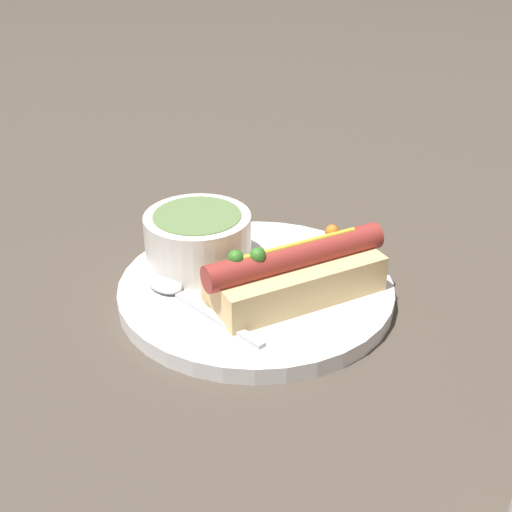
{
  "coord_description": "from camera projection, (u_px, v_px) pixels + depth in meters",
  "views": [
    {
      "loc": [
        -0.41,
        -0.41,
        0.37
      ],
      "look_at": [
        0.0,
        0.0,
        0.05
      ],
      "focal_mm": 50.0,
      "sensor_mm": 36.0,
      "label": 1
    }
  ],
  "objects": [
    {
      "name": "dinner_plate",
      "position": [
        256.0,
        290.0,
        0.69
      ],
      "size": [
        0.26,
        0.26,
        0.02
      ],
      "color": "white",
      "rests_on": "ground_plane"
    },
    {
      "name": "spoon",
      "position": [
        179.0,
        293.0,
        0.66
      ],
      "size": [
        0.03,
        0.15,
        0.01
      ],
      "rotation": [
        0.0,
        0.0,
        1.56
      ],
      "color": "#B7B7BC",
      "rests_on": "dinner_plate"
    },
    {
      "name": "soup_bowl",
      "position": [
        198.0,
        237.0,
        0.7
      ],
      "size": [
        0.11,
        0.11,
        0.05
      ],
      "color": "silver",
      "rests_on": "dinner_plate"
    },
    {
      "name": "hot_dog",
      "position": [
        295.0,
        273.0,
        0.65
      ],
      "size": [
        0.18,
        0.11,
        0.06
      ],
      "rotation": [
        0.0,
        0.0,
        -0.29
      ],
      "color": "#E5C17F",
      "rests_on": "dinner_plate"
    },
    {
      "name": "ground_plane",
      "position": [
        256.0,
        297.0,
        0.69
      ],
      "size": [
        4.0,
        4.0,
        0.0
      ],
      "primitive_type": "plane",
      "color": "#4C4238"
    }
  ]
}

